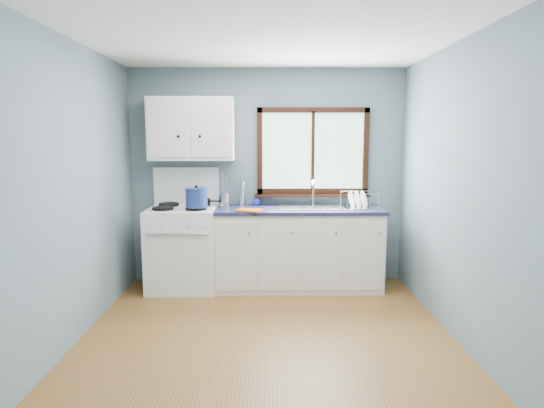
{
  "coord_description": "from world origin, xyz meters",
  "views": [
    {
      "loc": [
        0.01,
        -3.56,
        1.68
      ],
      "look_at": [
        0.05,
        0.9,
        1.05
      ],
      "focal_mm": 30.0,
      "sensor_mm": 36.0,
      "label": 1
    }
  ],
  "objects_px": {
    "utensil_crock": "(224,199)",
    "gas_range": "(183,246)",
    "sink": "(315,213)",
    "dish_rack": "(358,204)",
    "base_cabinets": "(298,252)",
    "stockpot": "(197,197)",
    "thermos": "(242,194)",
    "skillet": "(200,201)"
  },
  "relations": [
    {
      "from": "sink",
      "to": "utensil_crock",
      "type": "distance_m",
      "value": 1.05
    },
    {
      "from": "sink",
      "to": "utensil_crock",
      "type": "xyz_separation_m",
      "value": [
        -1.03,
        0.15,
        0.14
      ]
    },
    {
      "from": "gas_range",
      "to": "dish_rack",
      "type": "distance_m",
      "value": 2.03
    },
    {
      "from": "thermos",
      "to": "dish_rack",
      "type": "bearing_deg",
      "value": -9.08
    },
    {
      "from": "stockpot",
      "to": "utensil_crock",
      "type": "xyz_separation_m",
      "value": [
        0.26,
        0.34,
        -0.06
      ]
    },
    {
      "from": "utensil_crock",
      "to": "dish_rack",
      "type": "xyz_separation_m",
      "value": [
        1.52,
        -0.17,
        -0.03
      ]
    },
    {
      "from": "stockpot",
      "to": "thermos",
      "type": "xyz_separation_m",
      "value": [
        0.47,
        0.39,
        -0.01
      ]
    },
    {
      "from": "sink",
      "to": "skillet",
      "type": "bearing_deg",
      "value": 174.11
    },
    {
      "from": "stockpot",
      "to": "thermos",
      "type": "bearing_deg",
      "value": 39.62
    },
    {
      "from": "sink",
      "to": "thermos",
      "type": "height_order",
      "value": "sink"
    },
    {
      "from": "base_cabinets",
      "to": "dish_rack",
      "type": "bearing_deg",
      "value": -1.35
    },
    {
      "from": "base_cabinets",
      "to": "utensil_crock",
      "type": "distance_m",
      "value": 1.05
    },
    {
      "from": "utensil_crock",
      "to": "thermos",
      "type": "relative_size",
      "value": 1.41
    },
    {
      "from": "dish_rack",
      "to": "skillet",
      "type": "bearing_deg",
      "value": 167.38
    },
    {
      "from": "base_cabinets",
      "to": "utensil_crock",
      "type": "relative_size",
      "value": 4.68
    },
    {
      "from": "gas_range",
      "to": "stockpot",
      "type": "bearing_deg",
      "value": -42.18
    },
    {
      "from": "utensil_crock",
      "to": "dish_rack",
      "type": "distance_m",
      "value": 1.53
    },
    {
      "from": "sink",
      "to": "stockpot",
      "type": "bearing_deg",
      "value": -171.64
    },
    {
      "from": "dish_rack",
      "to": "utensil_crock",
      "type": "bearing_deg",
      "value": 165.81
    },
    {
      "from": "skillet",
      "to": "stockpot",
      "type": "distance_m",
      "value": 0.34
    },
    {
      "from": "thermos",
      "to": "skillet",
      "type": "bearing_deg",
      "value": -172.83
    },
    {
      "from": "gas_range",
      "to": "utensil_crock",
      "type": "xyz_separation_m",
      "value": [
        0.45,
        0.17,
        0.51
      ]
    },
    {
      "from": "base_cabinets",
      "to": "stockpot",
      "type": "height_order",
      "value": "stockpot"
    },
    {
      "from": "sink",
      "to": "thermos",
      "type": "distance_m",
      "value": 0.88
    },
    {
      "from": "sink",
      "to": "utensil_crock",
      "type": "relative_size",
      "value": 2.12
    },
    {
      "from": "sink",
      "to": "dish_rack",
      "type": "xyz_separation_m",
      "value": [
        0.49,
        -0.02,
        0.11
      ]
    },
    {
      "from": "stockpot",
      "to": "dish_rack",
      "type": "relative_size",
      "value": 0.72
    },
    {
      "from": "utensil_crock",
      "to": "gas_range",
      "type": "bearing_deg",
      "value": -159.27
    },
    {
      "from": "stockpot",
      "to": "dish_rack",
      "type": "xyz_separation_m",
      "value": [
        1.79,
        0.17,
        -0.1
      ]
    },
    {
      "from": "utensil_crock",
      "to": "stockpot",
      "type": "bearing_deg",
      "value": -127.57
    },
    {
      "from": "gas_range",
      "to": "stockpot",
      "type": "height_order",
      "value": "gas_range"
    },
    {
      "from": "thermos",
      "to": "dish_rack",
      "type": "xyz_separation_m",
      "value": [
        1.32,
        -0.21,
        -0.09
      ]
    },
    {
      "from": "base_cabinets",
      "to": "thermos",
      "type": "bearing_deg",
      "value": 163.27
    },
    {
      "from": "base_cabinets",
      "to": "dish_rack",
      "type": "relative_size",
      "value": 4.54
    },
    {
      "from": "gas_range",
      "to": "dish_rack",
      "type": "relative_size",
      "value": 3.34
    },
    {
      "from": "thermos",
      "to": "sink",
      "type": "bearing_deg",
      "value": -13.27
    },
    {
      "from": "sink",
      "to": "stockpot",
      "type": "height_order",
      "value": "sink"
    },
    {
      "from": "sink",
      "to": "thermos",
      "type": "relative_size",
      "value": 3.0
    },
    {
      "from": "stockpot",
      "to": "sink",
      "type": "bearing_deg",
      "value": 8.36
    },
    {
      "from": "base_cabinets",
      "to": "thermos",
      "type": "height_order",
      "value": "thermos"
    },
    {
      "from": "stockpot",
      "to": "dish_rack",
      "type": "distance_m",
      "value": 1.8
    },
    {
      "from": "skillet",
      "to": "utensil_crock",
      "type": "relative_size",
      "value": 0.95
    }
  ]
}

